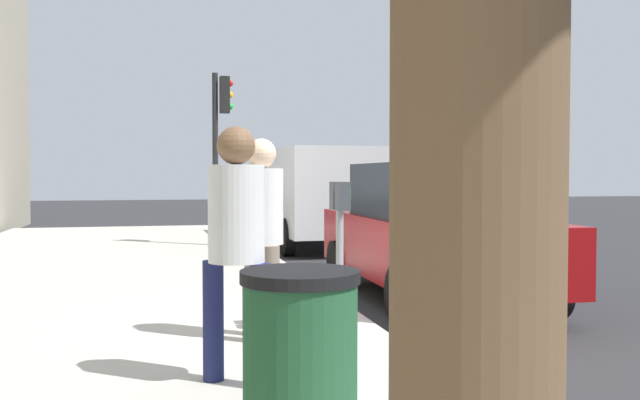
# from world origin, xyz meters

# --- Properties ---
(ground_plane) EXTENTS (80.00, 80.00, 0.00)m
(ground_plane) POSITION_xyz_m (0.00, 0.00, 0.00)
(ground_plane) COLOR #2B2B2D
(ground_plane) RESTS_ON ground
(sidewalk_slab) EXTENTS (28.00, 6.00, 0.15)m
(sidewalk_slab) POSITION_xyz_m (0.00, 3.00, 0.07)
(sidewalk_slab) COLOR #B7B2A8
(sidewalk_slab) RESTS_ON ground_plane
(parking_meter) EXTENTS (0.36, 0.12, 1.41)m
(parking_meter) POSITION_xyz_m (-0.46, 0.46, 1.17)
(parking_meter) COLOR gray
(parking_meter) RESTS_ON sidewalk_slab
(pedestrian_at_meter) EXTENTS (0.52, 0.39, 1.80)m
(pedestrian_at_meter) POSITION_xyz_m (-0.49, 1.19, 1.22)
(pedestrian_at_meter) COLOR #726656
(pedestrian_at_meter) RESTS_ON sidewalk_slab
(pedestrian_bystander) EXTENTS (0.40, 0.46, 1.81)m
(pedestrian_bystander) POSITION_xyz_m (-1.79, 1.56, 1.23)
(pedestrian_bystander) COLOR #191E4C
(pedestrian_bystander) RESTS_ON sidewalk_slab
(parked_sedan_near) EXTENTS (4.42, 2.01, 1.77)m
(parked_sedan_near) POSITION_xyz_m (1.72, -1.35, 0.89)
(parked_sedan_near) COLOR maroon
(parked_sedan_near) RESTS_ON ground_plane
(parked_van_far) EXTENTS (5.24, 2.20, 2.18)m
(parked_van_far) POSITION_xyz_m (8.74, -1.35, 1.26)
(parked_van_far) COLOR silver
(parked_van_far) RESTS_ON ground_plane
(traffic_signal) EXTENTS (0.24, 0.44, 3.60)m
(traffic_signal) POSITION_xyz_m (8.09, 0.81, 2.58)
(traffic_signal) COLOR black
(traffic_signal) RESTS_ON sidewalk_slab
(trash_bin) EXTENTS (0.59, 0.59, 1.01)m
(trash_bin) POSITION_xyz_m (-3.36, 1.42, 0.66)
(trash_bin) COLOR #1E4C2D
(trash_bin) RESTS_ON sidewalk_slab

